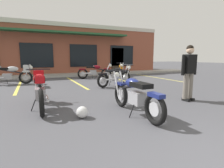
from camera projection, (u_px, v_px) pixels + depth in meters
ground_plane at (110, 102)px, 5.20m from camera, size 80.00×80.00×0.00m
sidewalk_kerb at (64, 75)px, 12.55m from camera, size 22.00×1.80×0.14m
brick_storefront_building at (56, 50)px, 15.56m from camera, size 16.76×6.77×3.86m
painted_stall_lines at (75, 82)px, 9.32m from camera, size 10.79×4.80×0.01m
motorcycle_foreground_classic at (135, 95)px, 4.04m from camera, size 0.66×2.11×0.98m
motorcycle_red_sportbike at (40, 88)px, 4.58m from camera, size 0.66×2.11×0.98m
motorcycle_black_cruiser at (121, 70)px, 12.07m from camera, size 1.12×1.99×0.98m
motorcycle_silver_naked at (115, 76)px, 8.09m from camera, size 2.04×1.01×0.98m
motorcycle_blue_standard at (12, 74)px, 8.52m from camera, size 2.11×0.68×0.98m
motorcycle_green_cafe_racer at (95, 71)px, 10.80m from camera, size 2.02×1.04×0.98m
person_in_shorts_foreground at (189, 70)px, 5.26m from camera, size 0.60×0.28×1.68m
helmet_on_pavement at (82, 112)px, 3.82m from camera, size 0.26×0.26×0.26m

